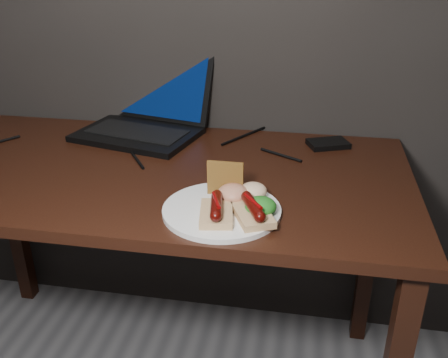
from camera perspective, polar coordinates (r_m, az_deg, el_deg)
desk at (r=1.40m, az=-8.43°, el=-2.09°), size 1.40×0.70×0.75m
laptop at (r=1.62m, az=-8.87°, el=7.23°), size 0.42×0.40×0.25m
hard_drive at (r=1.53m, az=11.80°, el=3.97°), size 0.14×0.11×0.02m
desk_cables at (r=1.50m, az=-7.78°, el=3.72°), size 0.99×0.40×0.01m
plate at (r=1.13m, az=-0.27°, el=-3.59°), size 0.34×0.34×0.01m
bread_sausage_center at (r=1.08m, az=-0.88°, el=-3.56°), size 0.09×0.12×0.04m
bread_sausage_right at (r=1.08m, az=3.31°, el=-3.68°), size 0.11×0.13×0.04m
crispbread at (r=1.16m, az=0.13°, el=0.06°), size 0.09×0.01×0.08m
salad_greens at (r=1.09m, az=4.21°, el=-3.12°), size 0.07×0.07×0.04m
salsa_mound at (r=1.14m, az=1.05°, el=-1.62°), size 0.07×0.07×0.04m
coleslaw_mound at (r=1.16m, az=3.35°, el=-1.33°), size 0.06×0.06×0.04m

